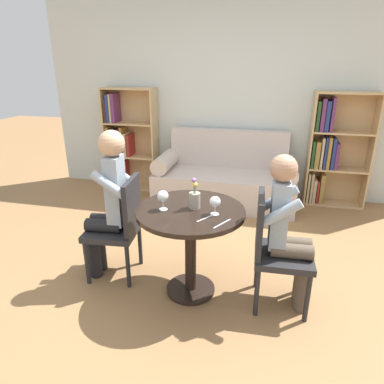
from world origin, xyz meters
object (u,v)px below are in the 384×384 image
at_px(bookshelf_left, 126,141).
at_px(wine_glass_right, 215,202).
at_px(couch, 225,179).
at_px(chair_right, 274,247).
at_px(flower_vase, 195,198).
at_px(person_left, 108,202).
at_px(wine_glass_left, 163,197).
at_px(chair_left, 120,224).
at_px(person_right, 289,231).
at_px(bookshelf_right, 331,151).

bearing_deg(bookshelf_left, wine_glass_right, -53.63).
relative_size(couch, chair_right, 2.00).
bearing_deg(flower_vase, bookshelf_left, 124.46).
height_order(person_left, wine_glass_left, person_left).
bearing_deg(chair_left, person_right, 81.38).
xyz_separation_m(couch, person_left, (-0.72, -1.90, 0.38)).
xyz_separation_m(bookshelf_left, person_right, (2.23, -2.23, -0.06)).
relative_size(bookshelf_right, flower_vase, 5.86).
xyz_separation_m(bookshelf_right, wine_glass_left, (-1.51, -2.30, 0.14)).
height_order(chair_left, wine_glass_right, chair_left).
distance_m(person_right, flower_vase, 0.73).
bearing_deg(bookshelf_right, wine_glass_left, -123.17).
bearing_deg(bookshelf_right, flower_vase, -119.98).
height_order(chair_right, person_right, person_right).
relative_size(chair_right, wine_glass_right, 6.40).
height_order(chair_left, person_left, person_left).
bearing_deg(wine_glass_right, bookshelf_right, 64.14).
bearing_deg(chair_left, flower_vase, 78.65).
distance_m(couch, bookshelf_right, 1.39).
bearing_deg(bookshelf_right, chair_left, -132.12).
bearing_deg(flower_vase, chair_right, -1.65).
xyz_separation_m(chair_right, flower_vase, (-0.61, 0.02, 0.33)).
relative_size(bookshelf_left, chair_right, 1.60).
distance_m(person_left, person_right, 1.45).
height_order(couch, wine_glass_right, couch).
height_order(bookshelf_left, wine_glass_left, bookshelf_left).
relative_size(couch, chair_left, 2.00).
bearing_deg(bookshelf_right, chair_right, -106.68).
distance_m(couch, person_right, 2.13).
bearing_deg(bookshelf_left, chair_left, -68.14).
distance_m(person_left, wine_glass_right, 0.94).
xyz_separation_m(couch, bookshelf_right, (1.31, 0.26, 0.40)).
xyz_separation_m(bookshelf_right, chair_left, (-1.95, -2.15, -0.21)).
relative_size(bookshelf_right, chair_right, 1.60).
relative_size(couch, wine_glass_left, 11.86).
bearing_deg(flower_vase, couch, 90.75).
distance_m(bookshelf_left, wine_glass_left, 2.65).
bearing_deg(chair_left, person_left, -86.41).
xyz_separation_m(chair_left, person_right, (1.37, -0.08, 0.14)).
bearing_deg(bookshelf_right, person_right, -104.53).
distance_m(bookshelf_left, person_right, 3.16).
height_order(chair_left, person_right, person_right).
xyz_separation_m(person_left, person_right, (1.45, -0.07, -0.06)).
height_order(chair_left, chair_right, same).
xyz_separation_m(person_right, wine_glass_right, (-0.54, -0.07, 0.20)).
bearing_deg(person_right, bookshelf_right, -17.10).
xyz_separation_m(person_right, wine_glass_left, (-0.93, -0.07, 0.21)).
height_order(bookshelf_left, person_left, bookshelf_left).
height_order(wine_glass_right, flower_vase, flower_vase).
distance_m(person_left, flower_vase, 0.76).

